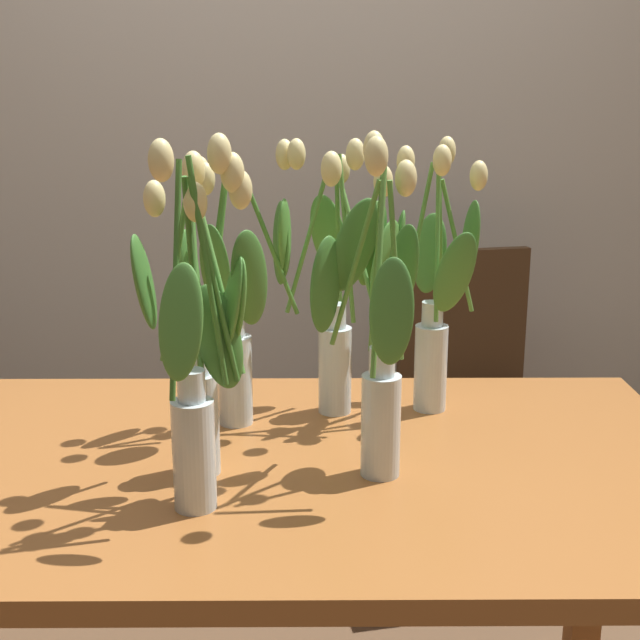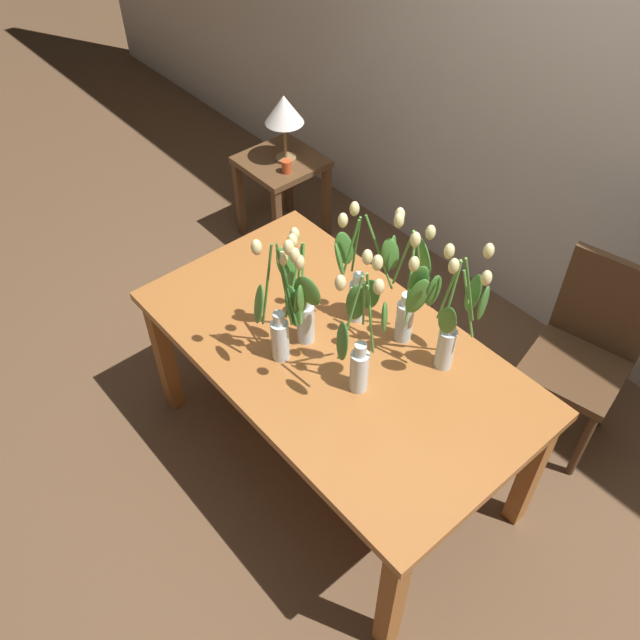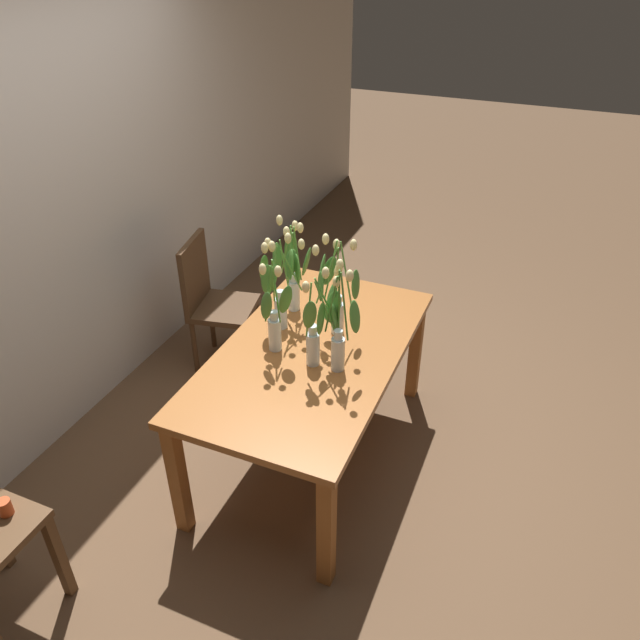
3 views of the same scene
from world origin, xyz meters
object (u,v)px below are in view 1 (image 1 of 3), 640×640
(tulip_vase_5, at_px, (200,363))
(tulip_vase_4, at_px, (233,320))
(dining_table, at_px, (267,504))
(dining_chair, at_px, (473,391))
(tulip_vase_0, at_px, (375,339))
(tulip_vase_1, at_px, (338,299))
(tulip_vase_2, at_px, (435,300))
(tulip_vase_3, at_px, (200,367))

(tulip_vase_5, bearing_deg, tulip_vase_4, 82.88)
(dining_table, distance_m, tulip_vase_4, 0.36)
(tulip_vase_5, height_order, dining_chair, tulip_vase_5)
(dining_table, distance_m, tulip_vase_0, 0.39)
(dining_table, relative_size, dining_chair, 1.72)
(tulip_vase_1, bearing_deg, tulip_vase_4, -163.90)
(tulip_vase_2, relative_size, tulip_vase_5, 1.04)
(tulip_vase_0, xyz_separation_m, tulip_vase_2, (0.14, 0.31, -0.01))
(tulip_vase_2, bearing_deg, tulip_vase_4, -168.31)
(tulip_vase_2, height_order, tulip_vase_5, tulip_vase_2)
(tulip_vase_5, bearing_deg, tulip_vase_3, -82.47)
(tulip_vase_2, height_order, tulip_vase_4, tulip_vase_4)
(tulip_vase_0, distance_m, tulip_vase_3, 0.30)
(tulip_vase_1, height_order, tulip_vase_5, tulip_vase_1)
(dining_table, height_order, dining_chair, dining_chair)
(tulip_vase_0, xyz_separation_m, tulip_vase_3, (-0.28, -0.12, -0.01))
(tulip_vase_1, distance_m, dining_chair, 0.96)
(tulip_vase_2, xyz_separation_m, tulip_vase_3, (-0.42, -0.43, 0.00))
(tulip_vase_1, xyz_separation_m, tulip_vase_3, (-0.22, -0.41, -0.01))
(tulip_vase_4, xyz_separation_m, tulip_vase_5, (-0.03, -0.26, -0.00))
(tulip_vase_3, height_order, dining_chair, tulip_vase_3)
(tulip_vase_5, bearing_deg, dining_chair, 57.87)
(tulip_vase_1, distance_m, tulip_vase_3, 0.47)
(tulip_vase_3, bearing_deg, dining_table, 62.96)
(tulip_vase_0, relative_size, tulip_vase_1, 1.04)
(dining_table, height_order, tulip_vase_2, tulip_vase_2)
(dining_table, xyz_separation_m, tulip_vase_3, (-0.09, -0.17, 0.32))
(tulip_vase_3, xyz_separation_m, tulip_vase_4, (0.02, 0.35, -0.02))
(tulip_vase_0, relative_size, tulip_vase_2, 1.05)
(tulip_vase_1, height_order, dining_chair, tulip_vase_1)
(dining_chair, bearing_deg, tulip_vase_5, -122.13)
(tulip_vase_2, distance_m, tulip_vase_5, 0.55)
(tulip_vase_5, bearing_deg, dining_table, 38.62)
(dining_table, relative_size, tulip_vase_1, 2.86)
(dining_table, relative_size, tulip_vase_5, 3.01)
(dining_table, height_order, tulip_vase_3, tulip_vase_3)
(tulip_vase_4, distance_m, tulip_vase_5, 0.26)
(dining_table, height_order, tulip_vase_4, tulip_vase_4)
(tulip_vase_0, bearing_deg, tulip_vase_4, 138.55)
(tulip_vase_4, xyz_separation_m, dining_chair, (0.63, 0.79, -0.43))
(tulip_vase_0, distance_m, tulip_vase_4, 0.35)
(dining_table, bearing_deg, tulip_vase_1, 60.02)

